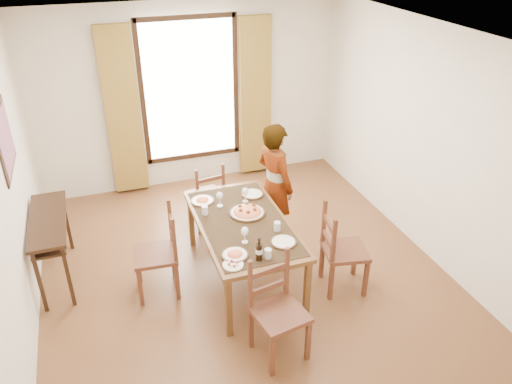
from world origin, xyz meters
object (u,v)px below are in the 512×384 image
object	(u,v)px
dining_table	(243,227)
man	(275,185)
pasta_platter	(247,210)
console_table	(49,227)

from	to	relation	value
dining_table	man	distance (m)	0.86
dining_table	man	world-z (taller)	man
man	pasta_platter	world-z (taller)	man
console_table	pasta_platter	bearing A→B (deg)	-14.81
dining_table	pasta_platter	xyz separation A→B (m)	(0.10, 0.14, 0.12)
console_table	man	xyz separation A→B (m)	(2.61, -0.09, 0.11)
dining_table	pasta_platter	distance (m)	0.20
console_table	dining_table	xyz separation A→B (m)	(2.01, -0.69, 0.01)
dining_table	man	size ratio (longest dim) A/B	1.11
console_table	pasta_platter	xyz separation A→B (m)	(2.10, -0.56, 0.12)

